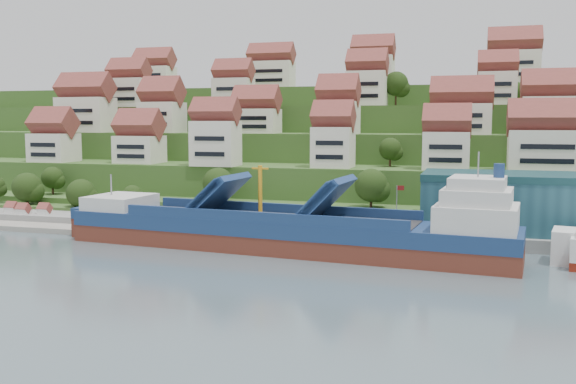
% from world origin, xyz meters
% --- Properties ---
extents(ground, '(300.00, 300.00, 0.00)m').
position_xyz_m(ground, '(0.00, 0.00, 0.00)').
color(ground, slate).
rests_on(ground, ground).
extents(quay, '(180.00, 14.00, 2.20)m').
position_xyz_m(quay, '(20.00, 15.00, 1.10)').
color(quay, gray).
rests_on(quay, ground).
extents(pebble_beach, '(45.00, 20.00, 1.00)m').
position_xyz_m(pebble_beach, '(-58.00, 12.00, 0.50)').
color(pebble_beach, gray).
rests_on(pebble_beach, ground).
extents(hillside, '(260.00, 128.00, 31.00)m').
position_xyz_m(hillside, '(0.00, 103.55, 10.66)').
color(hillside, '#2D4C1E').
rests_on(hillside, ground).
extents(hillside_village, '(156.00, 62.60, 28.94)m').
position_xyz_m(hillside_village, '(1.26, 60.44, 24.35)').
color(hillside_village, white).
rests_on(hillside_village, ground).
extents(hillside_trees, '(138.52, 62.35, 31.60)m').
position_xyz_m(hillside_trees, '(-13.62, 40.20, 14.70)').
color(hillside_trees, '#253E14').
rests_on(hillside_trees, ground).
extents(flagpole, '(1.28, 0.16, 8.00)m').
position_xyz_m(flagpole, '(18.11, 10.00, 6.88)').
color(flagpole, gray).
rests_on(flagpole, quay).
extents(beach_huts, '(14.40, 3.70, 2.20)m').
position_xyz_m(beach_huts, '(-60.00, 10.75, 2.10)').
color(beach_huts, white).
rests_on(beach_huts, pebble_beach).
extents(cargo_ship, '(75.52, 18.52, 16.54)m').
position_xyz_m(cargo_ship, '(2.70, -0.68, 3.18)').
color(cargo_ship, maroon).
rests_on(cargo_ship, ground).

